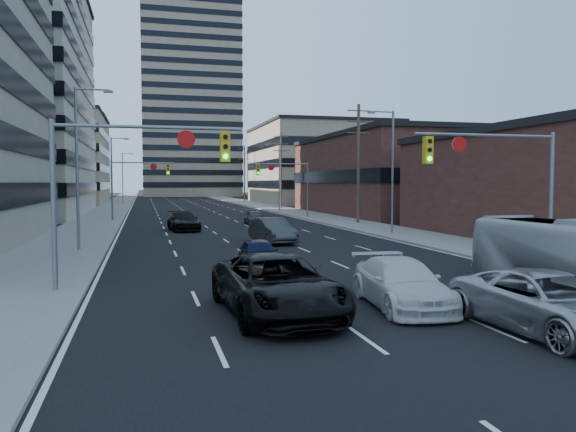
% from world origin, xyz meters
% --- Properties ---
extents(ground, '(400.00, 400.00, 0.00)m').
position_xyz_m(ground, '(0.00, 0.00, 0.00)').
color(ground, black).
rests_on(ground, ground).
extents(road_surface, '(18.00, 300.00, 0.02)m').
position_xyz_m(road_surface, '(0.00, 130.00, 0.01)').
color(road_surface, black).
rests_on(road_surface, ground).
extents(sidewalk_left, '(5.00, 300.00, 0.15)m').
position_xyz_m(sidewalk_left, '(-11.50, 130.00, 0.07)').
color(sidewalk_left, slate).
rests_on(sidewalk_left, ground).
extents(sidewalk_right, '(5.00, 300.00, 0.15)m').
position_xyz_m(sidewalk_right, '(11.50, 130.00, 0.07)').
color(sidewalk_right, slate).
rests_on(sidewalk_right, ground).
extents(office_left_far, '(20.00, 30.00, 16.00)m').
position_xyz_m(office_left_far, '(-24.00, 100.00, 8.00)').
color(office_left_far, gray).
rests_on(office_left_far, ground).
extents(storefront_right_mid, '(20.00, 30.00, 9.00)m').
position_xyz_m(storefront_right_mid, '(24.00, 50.00, 4.50)').
color(storefront_right_mid, '#472119').
rests_on(storefront_right_mid, ground).
extents(office_right_far, '(22.00, 28.00, 14.00)m').
position_xyz_m(office_right_far, '(25.00, 88.00, 7.00)').
color(office_right_far, gray).
rests_on(office_right_far, ground).
extents(apartment_tower, '(26.00, 26.00, 58.00)m').
position_xyz_m(apartment_tower, '(6.00, 150.00, 29.00)').
color(apartment_tower, gray).
rests_on(apartment_tower, ground).
extents(bg_block_left, '(24.00, 24.00, 20.00)m').
position_xyz_m(bg_block_left, '(-28.00, 140.00, 10.00)').
color(bg_block_left, '#ADA089').
rests_on(bg_block_left, ground).
extents(bg_block_right, '(22.00, 22.00, 12.00)m').
position_xyz_m(bg_block_right, '(32.00, 130.00, 6.00)').
color(bg_block_right, gray).
rests_on(bg_block_right, ground).
extents(signal_near_left, '(6.59, 0.33, 6.00)m').
position_xyz_m(signal_near_left, '(-7.45, 8.00, 4.33)').
color(signal_near_left, slate).
rests_on(signal_near_left, ground).
extents(signal_near_right, '(6.59, 0.33, 6.00)m').
position_xyz_m(signal_near_right, '(7.45, 8.00, 4.33)').
color(signal_near_right, slate).
rests_on(signal_near_right, ground).
extents(signal_far_left, '(6.09, 0.33, 6.00)m').
position_xyz_m(signal_far_left, '(-7.68, 45.00, 4.30)').
color(signal_far_left, slate).
rests_on(signal_far_left, ground).
extents(signal_far_right, '(6.09, 0.33, 6.00)m').
position_xyz_m(signal_far_right, '(7.68, 45.00, 4.30)').
color(signal_far_right, slate).
rests_on(signal_far_right, ground).
extents(utility_pole_block, '(2.20, 0.28, 11.00)m').
position_xyz_m(utility_pole_block, '(12.20, 36.00, 5.78)').
color(utility_pole_block, '#4C3D2D').
rests_on(utility_pole_block, ground).
extents(utility_pole_midblock, '(2.20, 0.28, 11.00)m').
position_xyz_m(utility_pole_midblock, '(12.20, 66.00, 5.78)').
color(utility_pole_midblock, '#4C3D2D').
rests_on(utility_pole_midblock, ground).
extents(utility_pole_distant, '(2.20, 0.28, 11.00)m').
position_xyz_m(utility_pole_distant, '(12.20, 96.00, 5.78)').
color(utility_pole_distant, '#4C3D2D').
rests_on(utility_pole_distant, ground).
extents(streetlight_left_near, '(2.03, 0.22, 9.00)m').
position_xyz_m(streetlight_left_near, '(-10.34, 20.00, 5.05)').
color(streetlight_left_near, slate).
rests_on(streetlight_left_near, ground).
extents(streetlight_left_mid, '(2.03, 0.22, 9.00)m').
position_xyz_m(streetlight_left_mid, '(-10.34, 55.00, 5.05)').
color(streetlight_left_mid, slate).
rests_on(streetlight_left_mid, ground).
extents(streetlight_left_far, '(2.03, 0.22, 9.00)m').
position_xyz_m(streetlight_left_far, '(-10.34, 90.00, 5.05)').
color(streetlight_left_far, slate).
rests_on(streetlight_left_far, ground).
extents(streetlight_right_near, '(2.03, 0.22, 9.00)m').
position_xyz_m(streetlight_right_near, '(10.34, 25.00, 5.05)').
color(streetlight_right_near, slate).
rests_on(streetlight_right_near, ground).
extents(streetlight_right_far, '(2.03, 0.22, 9.00)m').
position_xyz_m(streetlight_right_far, '(10.34, 60.00, 5.05)').
color(streetlight_right_far, slate).
rests_on(streetlight_right_far, ground).
extents(black_pickup, '(3.19, 6.44, 1.76)m').
position_xyz_m(black_pickup, '(-3.33, 3.05, 0.88)').
color(black_pickup, black).
rests_on(black_pickup, ground).
extents(white_van, '(2.52, 5.27, 1.48)m').
position_xyz_m(white_van, '(0.64, 3.16, 0.74)').
color(white_van, silver).
rests_on(white_van, ground).
extents(silver_suv, '(3.05, 5.85, 1.57)m').
position_xyz_m(silver_suv, '(2.95, -0.53, 0.79)').
color(silver_suv, '#A6A6AA').
rests_on(silver_suv, ground).
extents(sedan_blue, '(1.92, 4.10, 1.36)m').
position_xyz_m(sedan_blue, '(-2.08, 11.82, 0.68)').
color(sedan_blue, black).
rests_on(sedan_blue, ground).
extents(sedan_grey_center, '(2.32, 5.03, 1.60)m').
position_xyz_m(sedan_grey_center, '(0.88, 22.03, 0.80)').
color(sedan_grey_center, '#333436').
rests_on(sedan_grey_center, ground).
extents(sedan_black_far, '(2.58, 5.37, 1.51)m').
position_xyz_m(sedan_black_far, '(-3.96, 32.60, 0.76)').
color(sedan_black_far, black).
rests_on(sedan_black_far, ground).
extents(sedan_grey_right, '(1.56, 3.88, 1.32)m').
position_xyz_m(sedan_grey_right, '(2.72, 37.30, 0.66)').
color(sedan_grey_right, '#3A3A3D').
rests_on(sedan_grey_right, ground).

